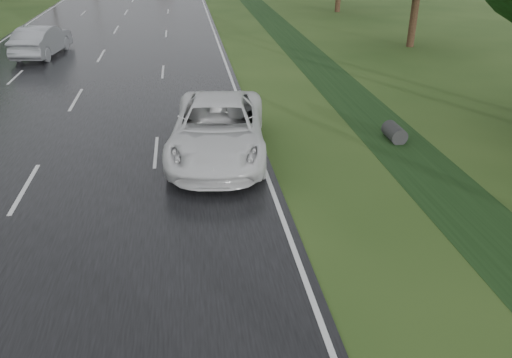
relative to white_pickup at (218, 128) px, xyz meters
The scene contains 7 objects.
road 35.85m from the white_pickup, 98.83° to the left, with size 14.00×180.00×0.04m, color black.
edge_stripe_east 35.45m from the white_pickup, 87.98° to the left, with size 0.12×180.00×0.01m, color silver.
edge_stripe_west 37.49m from the white_pickup, 109.08° to the left, with size 0.12×180.00×0.01m, color silver.
center_line 35.85m from the white_pickup, 98.83° to the left, with size 0.12×180.00×0.01m, color silver.
drainage_ditch 10.95m from the white_pickup, 56.67° to the left, with size 2.20×120.00×0.56m.
white_pickup is the anchor object (origin of this frame).
silver_sedan 17.30m from the white_pickup, 120.09° to the left, with size 1.74×4.99×1.64m, color gray.
Camera 1 is at (4.59, -4.97, 6.49)m, focal length 35.00 mm.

